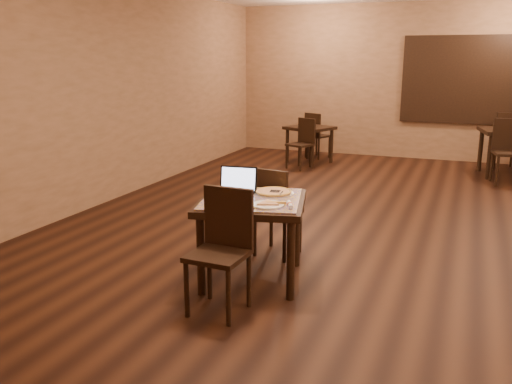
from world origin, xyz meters
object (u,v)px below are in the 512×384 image
at_px(other_table_b, 310,133).
at_px(pizza_pan, 274,193).
at_px(chair_main_near, 223,243).
at_px(other_table_b_chair_near, 303,140).
at_px(chair_main_far, 274,207).
at_px(other_table_a, 508,137).
at_px(other_table_a_chair_far, 507,137).
at_px(tiled_table, 252,210).
at_px(other_table_a_chair_near, 508,147).
at_px(laptop, 236,187).
at_px(other_table_b_chair_far, 315,133).

bearing_deg(other_table_b, pizza_pan, -52.76).
height_order(chair_main_near, other_table_b_chair_near, chair_main_near).
bearing_deg(chair_main_near, other_table_b_chair_near, 103.10).
height_order(pizza_pan, other_table_b, pizza_pan).
bearing_deg(chair_main_far, other_table_a, -105.62).
relative_size(pizza_pan, other_table_b_chair_near, 0.41).
relative_size(other_table_a_chair_far, other_table_b, 1.04).
relative_size(tiled_table, other_table_a_chair_near, 1.08).
distance_m(tiled_table, other_table_b_chair_near, 5.17).
distance_m(chair_main_far, other_table_a_chair_far, 6.15).
relative_size(laptop, other_table_a_chair_far, 0.37).
relative_size(pizza_pan, other_table_a, 0.37).
xyz_separation_m(laptop, other_table_b_chair_far, (-0.93, 6.02, -0.32)).
bearing_deg(pizza_pan, other_table_a, 67.91).
xyz_separation_m(chair_main_near, other_table_a_chair_far, (2.35, 6.91, 0.03)).
distance_m(pizza_pan, other_table_a_chair_near, 5.33).
xyz_separation_m(pizza_pan, other_table_a_chair_near, (2.20, 4.85, -0.19)).
height_order(other_table_a_chair_far, other_table_b_chair_far, other_table_a_chair_far).
bearing_deg(other_table_b_chair_near, chair_main_near, -54.91).
bearing_deg(laptop, tiled_table, -35.00).
height_order(laptop, other_table_b, laptop).
height_order(tiled_table, other_table_a_chair_near, other_table_a_chair_near).
height_order(chair_main_far, other_table_b_chair_near, chair_main_far).
height_order(tiled_table, other_table_a_chair_far, other_table_a_chair_far).
height_order(laptop, other_table_b_chair_far, laptop).
relative_size(tiled_table, other_table_b_chair_near, 1.24).
distance_m(chair_main_near, other_table_b_chair_far, 6.83).
relative_size(tiled_table, pizza_pan, 3.05).
xyz_separation_m(other_table_a_chair_near, other_table_b_chair_near, (-3.38, -0.03, -0.07)).
bearing_deg(tiled_table, other_table_b_chair_near, 87.91).
xyz_separation_m(other_table_a, other_table_a_chair_near, (-0.02, -0.60, -0.08)).
bearing_deg(chair_main_near, other_table_a, 72.21).
relative_size(chair_main_far, other_table_a, 0.92).
height_order(chair_main_far, other_table_a, chair_main_far).
distance_m(other_table_a_chair_near, other_table_b_chair_near, 3.38).
xyz_separation_m(chair_main_near, pizza_pan, (0.12, 0.85, 0.21)).
height_order(other_table_a, other_table_b, other_table_a).
distance_m(chair_main_far, other_table_b_chair_near, 4.56).
bearing_deg(pizza_pan, other_table_b, 102.77).
bearing_deg(chair_main_near, laptop, 108.28).
distance_m(laptop, other_table_a, 6.14).
bearing_deg(other_table_b_chair_far, other_table_a_chair_far, -152.71).
relative_size(tiled_table, other_table_a_chair_far, 1.08).
xyz_separation_m(other_table_a, other_table_b, (-3.43, -0.10, -0.08)).
bearing_deg(laptop, chair_main_near, -81.35).
bearing_deg(other_table_a, other_table_b, 170.29).
distance_m(tiled_table, chair_main_far, 0.64).
bearing_deg(other_table_a_chair_near, chair_main_near, -123.47).
relative_size(chair_main_far, pizza_pan, 2.51).
distance_m(chair_main_far, laptop, 0.63).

